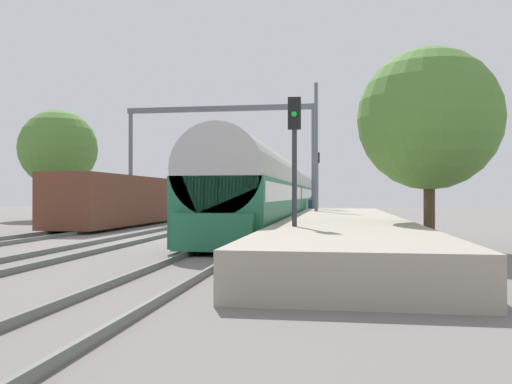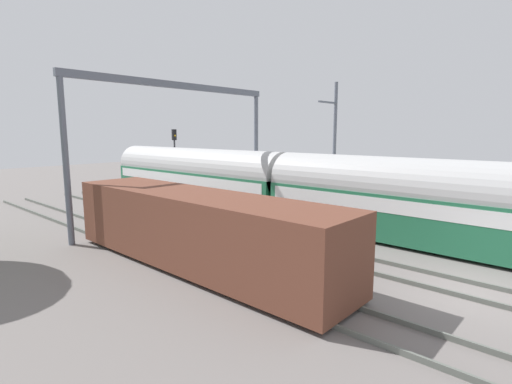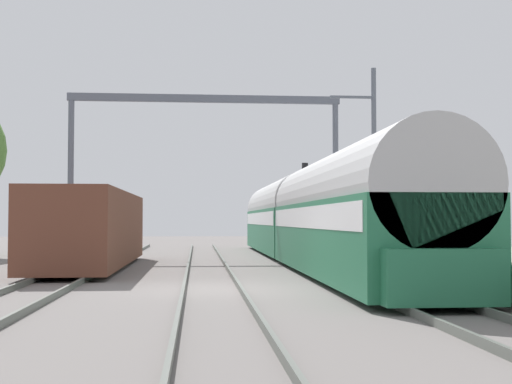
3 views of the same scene
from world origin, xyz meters
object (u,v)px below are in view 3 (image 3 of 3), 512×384
at_px(passenger_train, 309,216).
at_px(freight_car, 92,229).
at_px(catenary_gantry, 205,140).
at_px(person_crossing, 330,236).
at_px(railway_signal_far, 305,194).

xyz_separation_m(passenger_train, freight_car, (-8.73, -2.54, -0.50)).
relative_size(passenger_train, catenary_gantry, 2.50).
height_order(person_crossing, railway_signal_far, railway_signal_far).
height_order(passenger_train, railway_signal_far, railway_signal_far).
xyz_separation_m(person_crossing, catenary_gantry, (-6.20, -0.78, 4.65)).
relative_size(freight_car, person_crossing, 7.51).
xyz_separation_m(person_crossing, railway_signal_far, (0.08, 8.40, 2.38)).
xyz_separation_m(freight_car, catenary_gantry, (4.36, 6.60, 4.21)).
distance_m(person_crossing, catenary_gantry, 7.79).
bearing_deg(person_crossing, passenger_train, -93.85).
bearing_deg(catenary_gantry, person_crossing, 7.16).
height_order(freight_car, railway_signal_far, railway_signal_far).
bearing_deg(passenger_train, person_crossing, 69.20).
distance_m(passenger_train, catenary_gantry, 7.02).
distance_m(passenger_train, person_crossing, 5.26).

